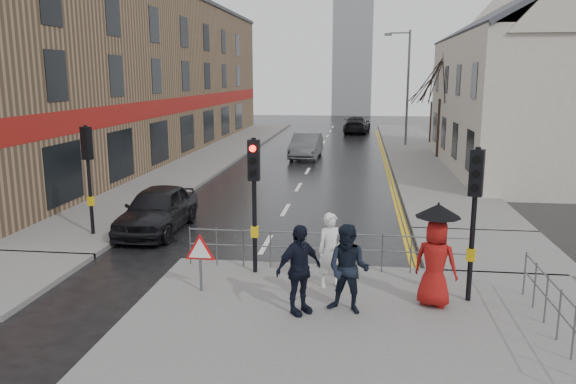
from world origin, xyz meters
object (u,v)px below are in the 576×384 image
(pedestrian_a, at_px, (331,250))
(car_parked, at_px, (157,209))
(pedestrian_b, at_px, (348,269))
(pedestrian_d, at_px, (299,270))
(pedestrian_with_umbrella, at_px, (436,253))
(car_mid, at_px, (306,146))

(pedestrian_a, bearing_deg, car_parked, 121.56)
(pedestrian_b, bearing_deg, pedestrian_d, -153.90)
(car_parked, bearing_deg, pedestrian_with_umbrella, -33.39)
(pedestrian_with_umbrella, bearing_deg, car_mid, 102.31)
(pedestrian_d, xyz_separation_m, car_mid, (-2.12, 23.51, -0.33))
(pedestrian_a, bearing_deg, car_mid, 76.34)
(pedestrian_b, xyz_separation_m, car_parked, (-6.32, 5.97, -0.34))
(pedestrian_with_umbrella, xyz_separation_m, car_parked, (-8.15, 5.37, -0.57))
(pedestrian_d, bearing_deg, pedestrian_with_umbrella, -28.09)
(pedestrian_with_umbrella, xyz_separation_m, pedestrian_d, (-2.84, -0.78, -0.23))
(pedestrian_b, height_order, car_mid, pedestrian_b)
(pedestrian_d, distance_m, car_parked, 8.13)
(pedestrian_with_umbrella, bearing_deg, pedestrian_b, -161.93)
(pedestrian_d, bearing_deg, car_parked, 87.37)
(pedestrian_d, bearing_deg, car_mid, 51.72)
(pedestrian_with_umbrella, bearing_deg, pedestrian_d, -164.66)
(pedestrian_with_umbrella, bearing_deg, pedestrian_a, 160.33)
(pedestrian_b, bearing_deg, pedestrian_with_umbrella, 33.95)
(pedestrian_a, relative_size, pedestrian_with_umbrella, 0.79)
(pedestrian_a, distance_m, car_mid, 22.09)
(pedestrian_a, height_order, pedestrian_d, pedestrian_d)
(pedestrian_with_umbrella, relative_size, car_parked, 0.52)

